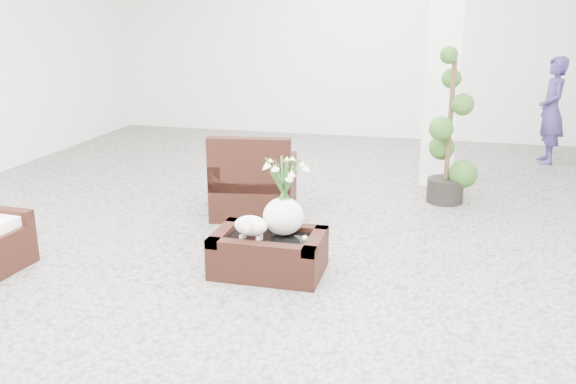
# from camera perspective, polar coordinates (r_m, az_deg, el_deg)

# --- Properties ---
(ground) EXTENTS (11.00, 11.00, 0.00)m
(ground) POSITION_cam_1_polar(r_m,az_deg,el_deg) (5.55, 0.25, -5.86)
(ground) COLOR gray
(ground) RESTS_ON ground
(column) EXTENTS (0.40, 0.40, 3.50)m
(column) POSITION_cam_1_polar(r_m,az_deg,el_deg) (7.79, 14.30, 13.39)
(column) COLOR white
(column) RESTS_ON ground
(coffee_table) EXTENTS (0.90, 0.60, 0.31)m
(coffee_table) POSITION_cam_1_polar(r_m,az_deg,el_deg) (5.15, -1.78, -5.81)
(coffee_table) COLOR black
(coffee_table) RESTS_ON ground
(sheep_figurine) EXTENTS (0.28, 0.23, 0.21)m
(sheep_figurine) POSITION_cam_1_polar(r_m,az_deg,el_deg) (5.00, -3.45, -3.33)
(sheep_figurine) COLOR white
(sheep_figurine) RESTS_ON coffee_table
(planter_narcissus) EXTENTS (0.44, 0.44, 0.80)m
(planter_narcissus) POSITION_cam_1_polar(r_m,az_deg,el_deg) (5.03, -0.43, 0.37)
(planter_narcissus) COLOR white
(planter_narcissus) RESTS_ON coffee_table
(tealight) EXTENTS (0.04, 0.04, 0.03)m
(tealight) POSITION_cam_1_polar(r_m,az_deg,el_deg) (5.04, 1.56, -4.24)
(tealight) COLOR white
(tealight) RESTS_ON coffee_table
(armchair) EXTENTS (0.95, 0.92, 0.89)m
(armchair) POSITION_cam_1_polar(r_m,az_deg,el_deg) (6.55, -3.13, 1.77)
(armchair) COLOR black
(armchair) RESTS_ON ground
(topiary) EXTENTS (0.45, 0.45, 1.70)m
(topiary) POSITION_cam_1_polar(r_m,az_deg,el_deg) (7.07, 14.70, 5.71)
(topiary) COLOR #234717
(topiary) RESTS_ON ground
(shopper) EXTENTS (0.41, 0.58, 1.49)m
(shopper) POSITION_cam_1_polar(r_m,az_deg,el_deg) (9.45, 23.16, 6.92)
(shopper) COLOR navy
(shopper) RESTS_ON ground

